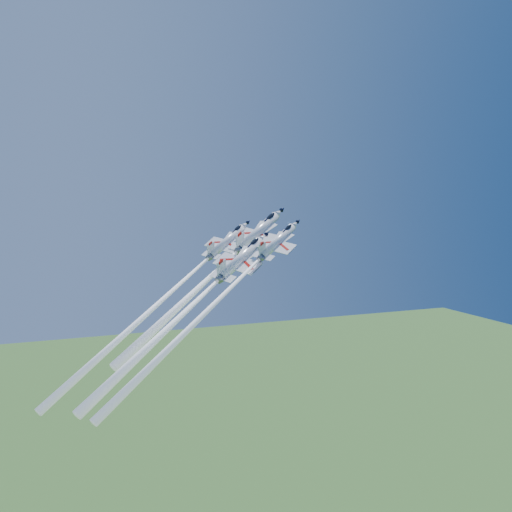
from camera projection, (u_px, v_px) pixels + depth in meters
name	position (u px, v px, depth m)	size (l,w,h in m)	color
jet_lead	(214.00, 273.00, 112.76)	(35.14, 21.11, 34.08)	white
jet_left	(165.00, 298.00, 110.13)	(37.97, 22.98, 38.46)	white
jet_right	(217.00, 301.00, 102.86)	(37.29, 22.56, 37.75)	white
jet_slot	(191.00, 306.00, 104.10)	(35.06, 21.07, 34.14)	white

